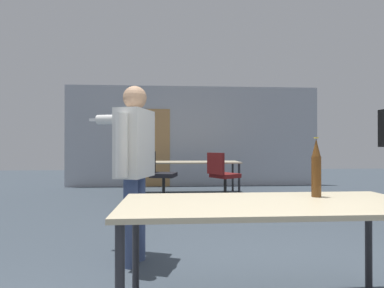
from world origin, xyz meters
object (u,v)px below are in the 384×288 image
object	(u,v)px
office_chair_side_rolled	(160,177)
office_chair_near_pushed	(222,178)
person_center_tall	(133,156)
person_far_watching	(138,152)
beer_bottle	(316,169)

from	to	relation	value
office_chair_side_rolled	office_chair_near_pushed	bearing A→B (deg)	101.70
person_center_tall	office_chair_near_pushed	distance (m)	3.43
person_center_tall	office_chair_side_rolled	size ratio (longest dim) A/B	1.69
person_far_watching	office_chair_side_rolled	distance (m)	1.07
person_center_tall	beer_bottle	distance (m)	1.56
person_far_watching	office_chair_side_rolled	bearing A→B (deg)	-1.82
office_chair_near_pushed	office_chair_side_rolled	distance (m)	1.24
person_far_watching	office_chair_near_pushed	bearing A→B (deg)	-43.41
person_far_watching	beer_bottle	xyz separation A→B (m)	(1.58, -3.05, -0.06)
person_far_watching	beer_bottle	distance (m)	3.43
person_center_tall	office_chair_side_rolled	bearing A→B (deg)	15.46
beer_bottle	person_center_tall	bearing A→B (deg)	150.53
office_chair_near_pushed	office_chair_side_rolled	size ratio (longest dim) A/B	0.98
office_chair_near_pushed	beer_bottle	bearing A→B (deg)	-34.44
person_far_watching	person_center_tall	world-z (taller)	same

